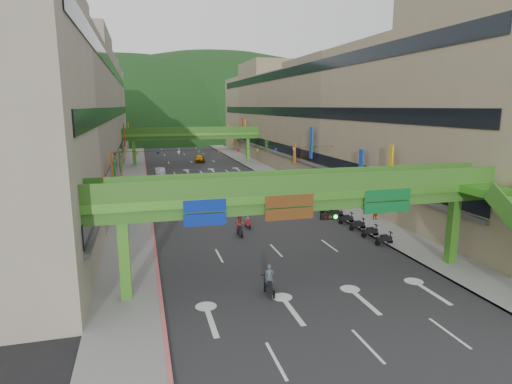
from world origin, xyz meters
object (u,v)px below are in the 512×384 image
(scooter_rider_mid, at_px, (240,226))
(car_silver, at_px, (160,172))
(overpass_near, at_px, (324,203))
(scooter_rider_near, at_px, (269,281))
(pedestrian_red, at_px, (377,213))
(car_yellow, at_px, (200,158))

(scooter_rider_mid, distance_m, car_silver, 34.60)
(scooter_rider_mid, bearing_deg, overpass_near, -75.76)
(scooter_rider_near, bearing_deg, pedestrian_red, 41.54)
(scooter_rider_near, xyz_separation_m, pedestrian_red, (15.02, 13.31, -0.05))
(scooter_rider_near, distance_m, car_yellow, 63.12)
(overpass_near, distance_m, car_yellow, 62.29)
(car_silver, xyz_separation_m, pedestrian_red, (19.20, -32.78, 0.08))
(car_yellow, bearing_deg, pedestrian_red, -68.42)
(overpass_near, distance_m, scooter_rider_near, 5.80)
(overpass_near, xyz_separation_m, car_yellow, (0.71, 62.13, -4.46))
(car_silver, distance_m, pedestrian_red, 37.99)
(overpass_near, xyz_separation_m, pedestrian_red, (11.27, 12.48, -4.39))
(car_silver, relative_size, car_yellow, 1.02)
(scooter_rider_near, xyz_separation_m, car_yellow, (4.47, 62.96, -0.12))
(scooter_rider_near, distance_m, pedestrian_red, 20.07)
(scooter_rider_near, distance_m, scooter_rider_mid, 11.91)
(overpass_near, distance_m, pedestrian_red, 17.37)
(overpass_near, height_order, scooter_rider_near, overpass_near)
(overpass_near, xyz_separation_m, car_silver, (-7.93, 45.25, -4.47))
(car_silver, bearing_deg, overpass_near, -81.62)
(car_silver, bearing_deg, car_yellow, 61.32)
(overpass_near, xyz_separation_m, scooter_rider_near, (-3.76, -0.83, -4.34))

